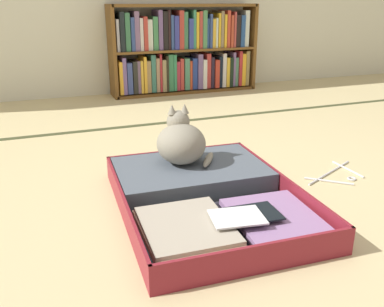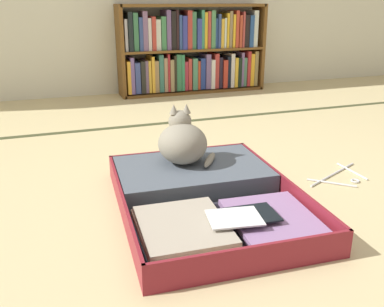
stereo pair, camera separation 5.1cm
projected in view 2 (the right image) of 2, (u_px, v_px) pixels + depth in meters
The scene contains 6 objects.
ground_plane at pixel (245, 210), 1.67m from camera, with size 10.00×10.00×0.00m, color #CCBB85.
tatami_border at pixel (159, 124), 2.84m from camera, with size 4.80×0.05×0.00m.
bookshelf at pixel (192, 52), 3.72m from camera, with size 1.32×0.25×0.76m.
open_suitcase at pixel (202, 194), 1.71m from camera, with size 0.72×0.94×0.10m.
black_cat at pixel (182, 142), 1.86m from camera, with size 0.29×0.26×0.26m.
clothes_hanger at pixel (340, 176), 1.98m from camera, with size 0.36×0.27×0.01m.
Camera 2 is at (-0.69, -1.34, 0.79)m, focal length 39.23 mm.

